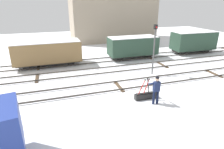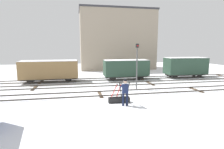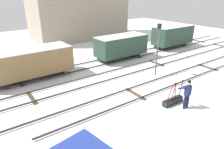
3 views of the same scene
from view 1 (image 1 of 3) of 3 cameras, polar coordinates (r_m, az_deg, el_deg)
ground_plane at (r=14.06m, az=2.07°, el=-3.70°), size 60.00×60.00×0.00m
track_main_line at (r=14.02m, az=2.07°, el=-3.30°), size 44.00×1.94×0.18m
track_siding_near at (r=17.14m, az=-1.92°, el=1.35°), size 44.00×1.94×0.18m
track_siding_far at (r=20.03m, az=-4.41°, el=4.22°), size 44.00×1.94×0.18m
switch_lever_frame at (r=12.49m, az=10.27°, el=-6.13°), size 1.54×0.40×1.44m
rail_worker at (r=11.68m, az=13.18°, el=-4.03°), size 0.54×0.67×1.83m
signal_post at (r=16.13m, az=12.64°, el=8.61°), size 0.24×0.32×4.21m
apartment_building at (r=31.87m, az=0.06°, el=19.93°), size 13.39×6.35×10.55m
freight_car_back_track at (r=19.21m, az=-18.81°, el=6.41°), size 6.24×2.36×2.44m
freight_car_far_end at (r=25.21m, az=23.35°, el=9.28°), size 5.26×2.25×2.61m
freight_car_mid_siding at (r=20.96m, az=6.29°, el=8.50°), size 5.34×2.15×2.40m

